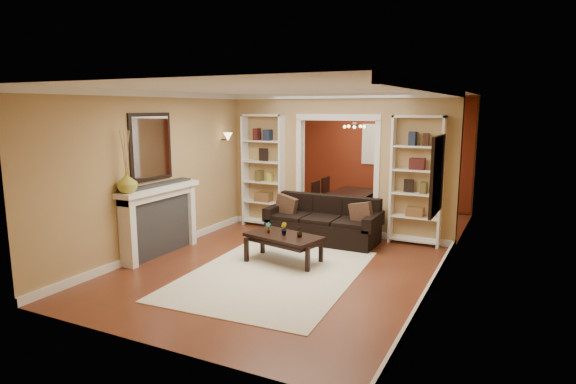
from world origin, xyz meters
The scene contains 30 objects.
floor centered at (0.00, 0.00, 0.00)m, with size 8.00×8.00×0.00m, color brown.
ceiling centered at (0.00, 0.00, 2.70)m, with size 8.00×8.00×0.00m, color white.
wall_back centered at (0.00, 4.00, 1.35)m, with size 8.00×8.00×0.00m, color tan.
wall_front centered at (0.00, -4.00, 1.35)m, with size 8.00×8.00×0.00m, color tan.
wall_left centered at (-2.25, 0.00, 1.35)m, with size 8.00×8.00×0.00m, color tan.
wall_right centered at (2.25, 0.00, 1.35)m, with size 8.00×8.00×0.00m, color tan.
partition_wall centered at (0.00, 1.20, 1.35)m, with size 4.50×0.15×2.70m, color tan.
red_back_panel centered at (0.00, 3.97, 1.32)m, with size 4.44×0.04×2.64m, color maroon.
dining_window centered at (0.00, 3.93, 1.55)m, with size 0.78×0.03×0.98m, color #8CA5CC.
area_rug centered at (0.04, -1.54, 0.01)m, with size 2.33×3.27×0.01m, color silver.
sofa centered at (0.01, 0.45, 0.41)m, with size 2.08×0.90×0.81m, color black.
pillow_left centered at (-0.73, 0.43, 0.60)m, with size 0.41×0.12×0.41m, color brown.
pillow_right centered at (0.74, 0.43, 0.60)m, with size 0.41×0.12×0.41m, color brown.
coffee_table centered at (-0.08, -0.96, 0.22)m, with size 1.18×0.64×0.45m, color black.
plant_left centered at (-0.36, -0.96, 0.54)m, with size 0.09×0.06×0.17m, color #336626.
plant_center centered at (-0.08, -0.96, 0.55)m, with size 0.11×0.09×0.20m, color #336626.
plant_right centered at (0.20, -0.96, 0.54)m, with size 0.10×0.10×0.17m, color #336626.
bookshelf_left centered at (-1.55, 1.03, 1.15)m, with size 0.90×0.30×2.30m, color white.
bookshelf_right centered at (1.55, 1.03, 1.15)m, with size 0.90×0.30×2.30m, color white.
fireplace centered at (-2.09, -1.50, 0.58)m, with size 0.32×1.70×1.16m, color white.
vase centered at (-2.09, -2.20, 1.32)m, with size 0.31×0.31×0.32m, color #A6A335.
mirror centered at (-2.23, -1.50, 1.80)m, with size 0.03×0.95×1.10m, color silver.
wall_sconce centered at (-2.15, 0.55, 1.83)m, with size 0.18×0.18×0.22m, color #FFE0A5.
framed_art centered at (2.21, -1.00, 1.55)m, with size 0.04×0.85×1.05m, color black.
dining_table centered at (-0.14, 2.58, 0.28)m, with size 0.89×1.60×0.56m, color black.
dining_chair_nw centered at (-0.69, 2.28, 0.42)m, with size 0.41×0.41×0.83m, color black.
dining_chair_ne centered at (0.41, 2.28, 0.38)m, with size 0.38×0.38×0.77m, color black.
dining_chair_sw centered at (-0.69, 2.88, 0.42)m, with size 0.42×0.42×0.85m, color black.
dining_chair_se centered at (0.41, 2.88, 0.47)m, with size 0.46×0.46×0.93m, color black.
chandelier centered at (0.00, 2.70, 2.02)m, with size 0.50×0.50×0.30m, color #341F17.
Camera 1 is at (3.25, -7.52, 2.43)m, focal length 30.00 mm.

